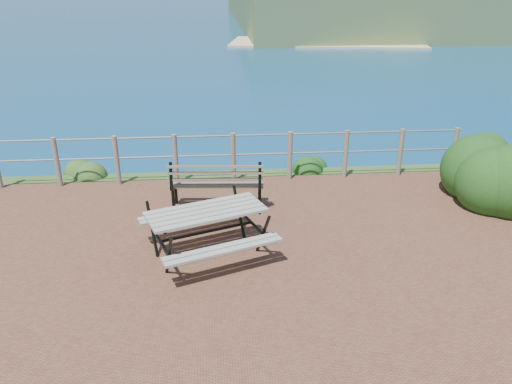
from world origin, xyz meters
TOP-DOWN VIEW (x-y plane):
  - ground at (0.00, 0.00)m, footprint 10.00×7.00m
  - safety_railing at (0.00, 3.35)m, footprint 9.40×0.10m
  - picnic_table at (-0.52, 0.42)m, footprint 1.83×1.39m
  - park_bench at (-0.35, 2.09)m, footprint 1.68×0.54m
  - shrub_right_front at (4.94, 1.90)m, footprint 1.38×1.38m
  - shrub_right_edge at (5.06, 3.33)m, footprint 1.22×1.22m
  - shrub_lip_west at (-3.08, 4.03)m, footprint 0.74×0.74m
  - shrub_lip_east at (1.79, 4.04)m, footprint 0.69×0.69m

SIDE VIEW (x-z plane):
  - ground at x=0.00m, z-range -0.06..0.06m
  - shrub_right_front at x=4.94m, z-range -0.98..0.98m
  - shrub_right_edge at x=5.06m, z-range -0.87..0.87m
  - shrub_lip_west at x=-3.08m, z-range -0.24..0.24m
  - shrub_lip_east at x=1.79m, z-range -0.20..0.20m
  - picnic_table at x=-0.52m, z-range 0.10..0.82m
  - safety_railing at x=0.00m, z-range 0.07..1.07m
  - park_bench at x=-0.35m, z-range 0.15..1.08m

